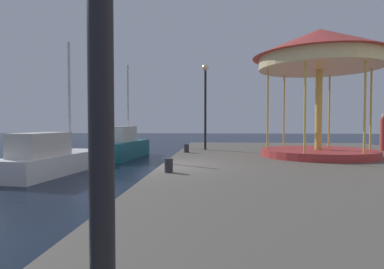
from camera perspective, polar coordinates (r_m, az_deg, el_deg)
ground_plane at (r=10.93m, az=-5.65°, el=-9.63°), size 120.00×120.00×0.00m
quay_dock at (r=11.50m, az=26.03°, el=-7.22°), size 12.17×25.95×0.80m
sailboat_teal at (r=20.70m, az=-12.02°, el=-2.02°), size 2.05×5.74×5.99m
sailboat_white at (r=15.18m, az=-23.58°, el=-3.92°), size 2.37×6.13×6.02m
carousel at (r=14.77m, az=21.67°, el=11.95°), size 5.53×5.53×5.34m
lamp_post_mid_promenade at (r=17.12m, az=2.39°, el=7.62°), size 0.36×0.36×4.54m
bollard_north at (r=15.42m, az=-0.98°, el=-2.47°), size 0.24×0.24×0.40m
bollard_center at (r=9.22m, az=-4.15°, el=-5.50°), size 0.24×0.24×0.40m
person_mid_promenade at (r=19.11m, az=30.88°, el=0.17°), size 0.34×0.34×1.89m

